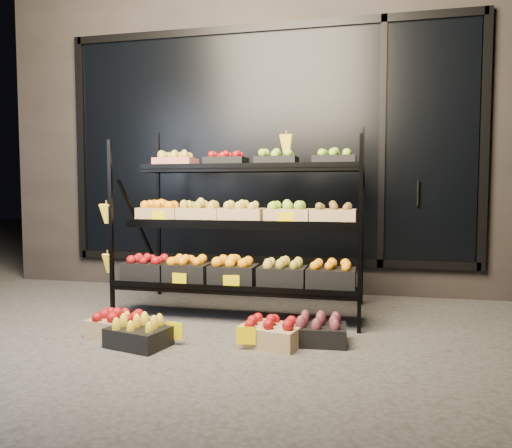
% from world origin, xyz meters
% --- Properties ---
extents(ground, '(24.00, 24.00, 0.00)m').
position_xyz_m(ground, '(0.00, 0.00, 0.00)').
color(ground, '#514F4C').
rests_on(ground, ground).
extents(building, '(6.00, 2.08, 3.50)m').
position_xyz_m(building, '(0.00, 2.59, 1.75)').
color(building, '#2D2826').
rests_on(building, ground).
extents(display_rack, '(2.18, 1.02, 1.70)m').
position_xyz_m(display_rack, '(-0.01, 0.60, 0.79)').
color(display_rack, black).
rests_on(display_rack, ground).
extents(tag_floor_a, '(0.13, 0.01, 0.12)m').
position_xyz_m(tag_floor_a, '(-0.23, -0.40, 0.06)').
color(tag_floor_a, '#EBD000').
rests_on(tag_floor_a, ground).
extents(tag_floor_b, '(0.13, 0.01, 0.12)m').
position_xyz_m(tag_floor_b, '(0.29, -0.40, 0.06)').
color(tag_floor_b, '#EBD000').
rests_on(tag_floor_b, ground).
extents(floor_crate_left, '(0.44, 0.36, 0.20)m').
position_xyz_m(floor_crate_left, '(-0.70, -0.31, 0.09)').
color(floor_crate_left, tan).
rests_on(floor_crate_left, ground).
extents(floor_crate_midleft, '(0.46, 0.38, 0.20)m').
position_xyz_m(floor_crate_midleft, '(-0.46, -0.49, 0.09)').
color(floor_crate_midleft, black).
rests_on(floor_crate_midleft, ground).
extents(floor_crate_midright, '(0.47, 0.39, 0.20)m').
position_xyz_m(floor_crate_midright, '(0.43, -0.25, 0.10)').
color(floor_crate_midright, tan).
rests_on(floor_crate_midright, ground).
extents(floor_crate_right, '(0.40, 0.31, 0.20)m').
position_xyz_m(floor_crate_right, '(0.75, -0.14, 0.09)').
color(floor_crate_right, black).
rests_on(floor_crate_right, ground).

